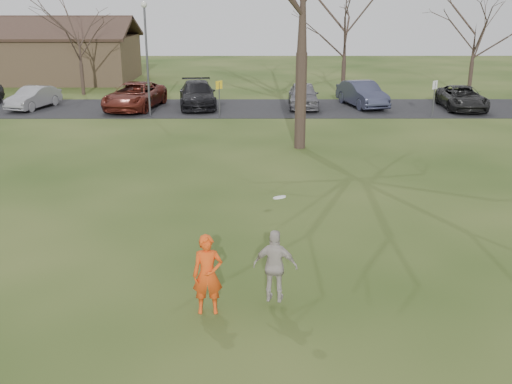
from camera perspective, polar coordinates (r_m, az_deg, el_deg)
ground at (r=12.71m, az=0.05°, el=-12.14°), size 120.00×120.00×0.00m
parking_strip at (r=36.53m, az=-0.10°, el=8.09°), size 62.00×6.50×0.04m
player_defender at (r=12.60m, az=-4.69°, el=-7.95°), size 0.67×0.46×1.76m
car_1 at (r=38.67m, az=-20.67°, el=8.52°), size 2.43×4.22×1.31m
car_2 at (r=36.87m, az=-11.62°, el=9.08°), size 3.46×5.96×1.56m
car_3 at (r=36.94m, az=-5.67°, el=9.35°), size 2.78×5.52×1.54m
car_4 at (r=36.62m, az=4.58°, el=9.28°), size 1.92×4.45×1.50m
car_5 at (r=37.46m, az=10.20°, el=9.29°), size 2.76×4.95×1.54m
car_6 at (r=38.10m, az=19.26°, el=8.58°), size 2.57×5.04×1.36m
catching_play at (r=12.67m, az=1.88°, el=-7.15°), size 1.00×0.59×2.35m
building at (r=53.07m, az=-22.77°, el=11.95°), size 20.60×8.50×5.14m
lamp_post at (r=34.08m, az=-10.54°, el=13.76°), size 0.34×0.34×6.27m
sign_yellow at (r=33.40m, az=-3.57°, el=9.59°), size 0.35×0.35×2.08m
sign_white at (r=34.82m, az=16.82°, el=9.21°), size 0.35×0.35×2.08m
small_tree_row at (r=41.35m, az=6.18°, el=14.57°), size 55.00×5.90×8.50m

